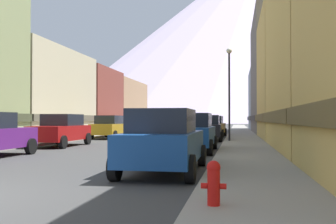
{
  "coord_description": "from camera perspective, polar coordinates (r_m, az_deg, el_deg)",
  "views": [
    {
      "loc": [
        5.81,
        -5.88,
        1.51
      ],
      "look_at": [
        -0.91,
        30.62,
        2.21
      ],
      "focal_mm": 40.01,
      "sensor_mm": 36.0,
      "label": 1
    }
  ],
  "objects": [
    {
      "name": "car_driving_1",
      "position": [
        47.26,
        1.41,
        -1.82
      ],
      "size": [
        2.06,
        4.4,
        1.78
      ],
      "color": "#19478C",
      "rests_on": "ground"
    },
    {
      "name": "car_right_0",
      "position": [
        10.51,
        -0.61,
        -4.4
      ],
      "size": [
        2.1,
        4.42,
        1.78
      ],
      "color": "#19478C",
      "rests_on": "ground"
    },
    {
      "name": "car_left_2",
      "position": [
        29.24,
        -8.77,
        -2.26
      ],
      "size": [
        2.15,
        4.44,
        1.78
      ],
      "color": "#B28419",
      "rests_on": "ground"
    },
    {
      "name": "car_driving_0",
      "position": [
        56.91,
        2.95,
        -1.69
      ],
      "size": [
        2.06,
        4.4,
        1.78
      ],
      "color": "#19478C",
      "rests_on": "ground"
    },
    {
      "name": "storefront_left_4",
      "position": [
        52.19,
        -9.47,
        0.81
      ],
      "size": [
        9.21,
        12.05,
        6.69
      ],
      "color": "tan",
      "rests_on": "ground"
    },
    {
      "name": "car_right_1",
      "position": [
        17.31,
        3.76,
        -3.09
      ],
      "size": [
        2.07,
        4.4,
        1.78
      ],
      "color": "#19478C",
      "rests_on": "ground"
    },
    {
      "name": "pedestrian_0",
      "position": [
        21.25,
        -24.18,
        -2.73
      ],
      "size": [
        0.36,
        0.36,
        1.55
      ],
      "color": "navy",
      "rests_on": "sidewalk_left"
    },
    {
      "name": "car_left_1",
      "position": [
        21.63,
        -15.97,
        -2.65
      ],
      "size": [
        2.12,
        4.43,
        1.78
      ],
      "color": "#9E1111",
      "rests_on": "ground"
    },
    {
      "name": "car_right_3",
      "position": [
        32.35,
        6.87,
        -2.15
      ],
      "size": [
        2.23,
        4.47,
        1.78
      ],
      "color": "#B28419",
      "rests_on": "ground"
    },
    {
      "name": "storefront_left_3",
      "position": [
        42.48,
        -13.73,
        1.46
      ],
      "size": [
        8.44,
        8.52,
        6.99
      ],
      "color": "brown",
      "rests_on": "ground"
    },
    {
      "name": "storefront_left_2",
      "position": [
        33.69,
        -22.03,
        2.36
      ],
      "size": [
        9.8,
        11.46,
        7.23
      ],
      "color": "beige",
      "rests_on": "ground"
    },
    {
      "name": "car_right_2",
      "position": [
        26.32,
        6.05,
        -2.4
      ],
      "size": [
        2.15,
        4.44,
        1.78
      ],
      "color": "black",
      "rests_on": "ground"
    },
    {
      "name": "storefront_right_2",
      "position": [
        28.59,
        20.7,
        4.74
      ],
      "size": [
        7.09,
        9.78,
        9.06
      ],
      "color": "#D8B259",
      "rests_on": "ground"
    },
    {
      "name": "car_left_3",
      "position": [
        36.79,
        -4.71,
        -2.03
      ],
      "size": [
        2.22,
        4.47,
        1.78
      ],
      "color": "#9E1111",
      "rests_on": "ground"
    },
    {
      "name": "sidewalk_left",
      "position": [
        42.65,
        -6.01,
        -3.0
      ],
      "size": [
        2.5,
        100.0,
        0.15
      ],
      "primitive_type": "cube",
      "color": "gray",
      "rests_on": "ground"
    },
    {
      "name": "storefront_right_3",
      "position": [
        40.61,
        19.77,
        5.04
      ],
      "size": [
        10.07,
        13.68,
        11.95
      ],
      "color": "#66605B",
      "rests_on": "ground"
    },
    {
      "name": "fire_hydrant_near",
      "position": [
        6.03,
        6.97,
        -10.46
      ],
      "size": [
        0.4,
        0.22,
        0.7
      ],
      "color": "red",
      "rests_on": "sidewalk_right"
    },
    {
      "name": "sidewalk_right",
      "position": [
        40.91,
        11.06,
        -3.07
      ],
      "size": [
        2.5,
        100.0,
        0.15
      ],
      "primitive_type": "cube",
      "color": "gray",
      "rests_on": "ground"
    },
    {
      "name": "streetlamp_right",
      "position": [
        24.0,
        9.31,
        4.86
      ],
      "size": [
        0.36,
        0.36,
        5.86
      ],
      "color": "black",
      "rests_on": "sidewalk_right"
    },
    {
      "name": "storefront_right_4",
      "position": [
        52.01,
        16.04,
        1.51
      ],
      "size": [
        7.09,
        9.63,
        7.94
      ],
      "color": "#99A5B2",
      "rests_on": "ground"
    },
    {
      "name": "mountain_backdrop",
      "position": [
        272.89,
        14.21,
        11.4
      ],
      "size": [
        294.23,
        294.23,
        120.64
      ],
      "primitive_type": "cone",
      "color": "silver",
      "rests_on": "ground"
    }
  ]
}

